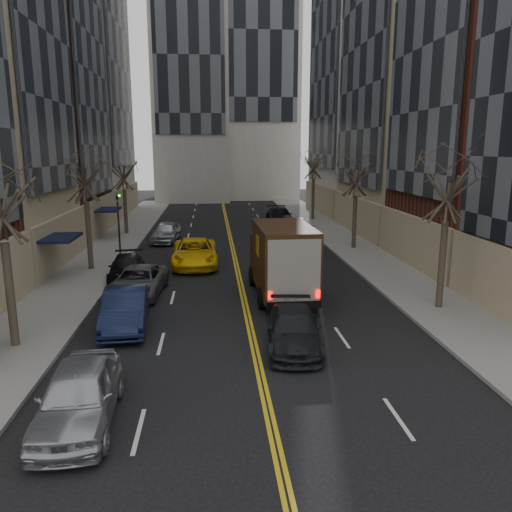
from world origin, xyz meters
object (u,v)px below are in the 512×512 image
Objects in this scene: ups_truck at (282,260)px; observer_sedan at (294,329)px; pedestrian at (258,258)px; taxi at (195,253)px.

ups_truck is 6.56m from observer_sedan.
observer_sedan is 2.72× the size of pedestrian.
taxi reaches higher than observer_sedan.
pedestrian reaches higher than taxi.
pedestrian is at bearing 96.55° from ups_truck.
observer_sedan is at bearing -95.56° from ups_truck.
taxi is (-4.05, 13.57, 0.14)m from observer_sedan.
taxi is 3.29× the size of pedestrian.
taxi is at bearing 120.88° from ups_truck.
pedestrian reaches higher than observer_sedan.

